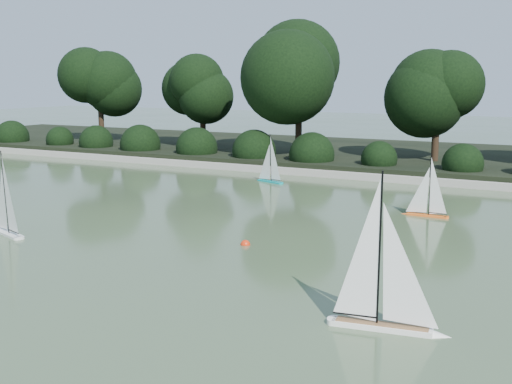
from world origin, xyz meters
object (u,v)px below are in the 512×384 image
at_px(sailboat_orange, 424,206).
at_px(race_buoy, 245,245).
at_px(sailboat_white_b, 392,305).
at_px(sailboat_white_a, 5,220).
at_px(sailboat_teal, 268,174).

relative_size(sailboat_orange, race_buoy, 8.15).
distance_m(sailboat_white_b, race_buoy, 3.85).
height_order(sailboat_white_b, sailboat_orange, sailboat_white_b).
height_order(sailboat_white_a, sailboat_orange, sailboat_white_a).
height_order(sailboat_white_b, sailboat_teal, sailboat_white_b).
height_order(sailboat_white_b, race_buoy, sailboat_white_b).
bearing_deg(sailboat_orange, sailboat_white_a, -141.41).
bearing_deg(sailboat_orange, sailboat_teal, 152.91).
relative_size(sailboat_white_b, sailboat_orange, 1.41).
relative_size(sailboat_white_b, sailboat_teal, 1.37).
relative_size(sailboat_white_b, race_buoy, 11.47).
bearing_deg(sailboat_white_b, race_buoy, 142.11).
bearing_deg(sailboat_orange, race_buoy, -119.71).
height_order(sailboat_white_a, race_buoy, sailboat_white_a).
bearing_deg(sailboat_white_b, sailboat_teal, 124.17).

